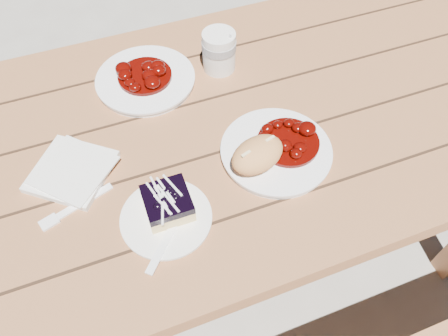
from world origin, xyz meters
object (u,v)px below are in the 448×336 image
object	(u,v)px
second_plate	(146,80)
coffee_cup	(219,51)
main_plate	(276,152)
bread_roll	(257,155)
dessert_plate	(166,219)
blueberry_cake	(168,203)
picnic_table	(171,180)

from	to	relation	value
second_plate	coffee_cup	bearing A→B (deg)	-3.58
main_plate	bread_roll	xyz separation A→B (m)	(-0.06, -0.02, 0.04)
main_plate	dessert_plate	world-z (taller)	main_plate
bread_roll	second_plate	distance (m)	0.37
blueberry_cake	second_plate	distance (m)	0.38
main_plate	picnic_table	bearing A→B (deg)	149.32
coffee_cup	main_plate	bearing A→B (deg)	-86.79
coffee_cup	dessert_plate	bearing A→B (deg)	-123.57
bread_roll	main_plate	bearing A→B (deg)	19.98
main_plate	coffee_cup	world-z (taller)	coffee_cup
blueberry_cake	second_plate	size ratio (longest dim) A/B	0.37
main_plate	second_plate	size ratio (longest dim) A/B	0.99
main_plate	second_plate	world-z (taller)	same
picnic_table	main_plate	xyz separation A→B (m)	(0.22, -0.13, 0.17)
bread_roll	blueberry_cake	xyz separation A→B (m)	(-0.20, -0.04, -0.01)
blueberry_cake	coffee_cup	distance (m)	0.43
picnic_table	blueberry_cake	size ratio (longest dim) A/B	22.83
picnic_table	blueberry_cake	bearing A→B (deg)	-102.77
blueberry_cake	dessert_plate	bearing A→B (deg)	-122.96
second_plate	picnic_table	bearing A→B (deg)	-93.10
bread_roll	dessert_plate	world-z (taller)	bread_roll
blueberry_cake	coffee_cup	bearing A→B (deg)	57.16
second_plate	bread_roll	bearing A→B (deg)	-65.94
dessert_plate	coffee_cup	distance (m)	0.46
second_plate	dessert_plate	bearing A→B (deg)	-99.08
picnic_table	coffee_cup	bearing A→B (deg)	41.74
picnic_table	blueberry_cake	distance (m)	0.27
bread_roll	dessert_plate	distance (m)	0.22
picnic_table	coffee_cup	xyz separation A→B (m)	(0.20, 0.18, 0.21)
main_plate	second_plate	bearing A→B (deg)	122.96
blueberry_cake	coffee_cup	xyz separation A→B (m)	(0.24, 0.36, 0.02)
dessert_plate	blueberry_cake	distance (m)	0.03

